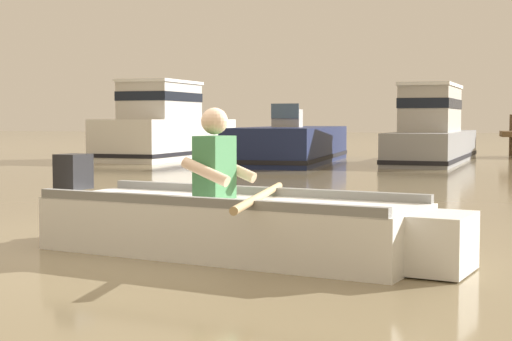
# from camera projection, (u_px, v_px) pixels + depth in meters

# --- Properties ---
(ground_plane) EXTENTS (120.00, 120.00, 0.00)m
(ground_plane) POSITION_uv_depth(u_px,v_px,m) (161.00, 251.00, 6.55)
(ground_plane) COLOR #7A6B4C
(rowboat_with_person) EXTENTS (3.70, 2.13, 1.19)m
(rowboat_with_person) POSITION_uv_depth(u_px,v_px,m) (238.00, 224.00, 6.37)
(rowboat_with_person) COLOR white
(rowboat_with_person) RESTS_ON ground
(moored_boat_white) EXTENTS (2.36, 5.89, 2.14)m
(moored_boat_white) POSITION_uv_depth(u_px,v_px,m) (167.00, 129.00, 21.86)
(moored_boat_white) COLOR white
(moored_boat_white) RESTS_ON ground
(moored_boat_navy) EXTENTS (2.03, 6.12, 1.48)m
(moored_boat_navy) POSITION_uv_depth(u_px,v_px,m) (291.00, 146.00, 19.94)
(moored_boat_navy) COLOR #19234C
(moored_boat_navy) RESTS_ON ground
(moored_boat_grey) EXTENTS (2.27, 6.65, 1.97)m
(moored_boat_grey) POSITION_uv_depth(u_px,v_px,m) (433.00, 134.00, 20.04)
(moored_boat_grey) COLOR gray
(moored_boat_grey) RESTS_ON ground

